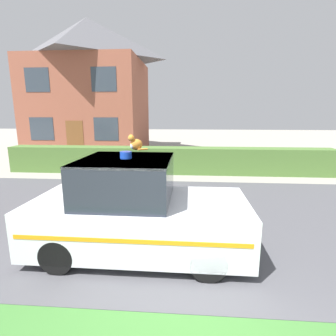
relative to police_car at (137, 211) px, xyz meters
name	(u,v)px	position (x,y,z in m)	size (l,w,h in m)	color
road_strip	(195,216)	(1.10, 1.77, -0.77)	(28.00, 6.61, 0.01)	#4C4C51
garden_hedge	(168,160)	(0.06, 6.55, -0.23)	(13.66, 0.88, 1.10)	#4C7233
police_car	(137,211)	(0.00, 0.00, 0.00)	(3.83, 1.83, 1.85)	black
cat	(135,143)	(-0.04, 0.19, 1.21)	(0.34, 0.26, 0.29)	orange
house_left	(90,86)	(-5.60, 13.10, 3.51)	(7.20, 6.18, 8.40)	#93513D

